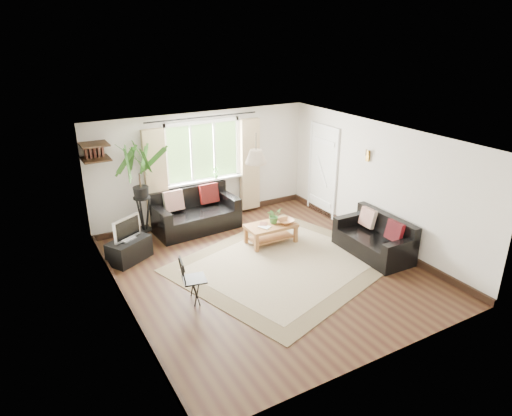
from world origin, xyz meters
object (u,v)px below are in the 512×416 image
sofa_back (196,211)px  folding_chair (194,280)px  palm_stand (141,193)px  coffee_table (271,234)px  sofa_right (373,237)px  tv_stand (129,250)px

sofa_back → folding_chair: 2.76m
folding_chair → palm_stand: bearing=11.9°
palm_stand → folding_chair: 2.67m
coffee_table → folding_chair: folding_chair is taller
palm_stand → folding_chair: bearing=-89.5°
palm_stand → folding_chair: palm_stand is taller
sofa_right → folding_chair: bearing=-91.8°
sofa_right → coffee_table: sofa_right is taller
sofa_back → sofa_right: sofa_back is taller
sofa_back → coffee_table: 1.72m
coffee_table → tv_stand: bearing=165.6°
sofa_back → coffee_table: (1.03, -1.36, -0.21)m
coffee_table → tv_stand: (-2.65, 0.68, 0.01)m
folding_chair → sofa_back: bearing=-11.7°
sofa_right → palm_stand: size_ratio=0.77×
sofa_back → coffee_table: bearing=-56.1°
sofa_back → palm_stand: 1.25m
tv_stand → sofa_right: bearing=-56.1°
tv_stand → sofa_back: bearing=-6.8°
sofa_right → tv_stand: sofa_right is taller
tv_stand → palm_stand: 1.19m
sofa_back → tv_stand: bearing=-160.5°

